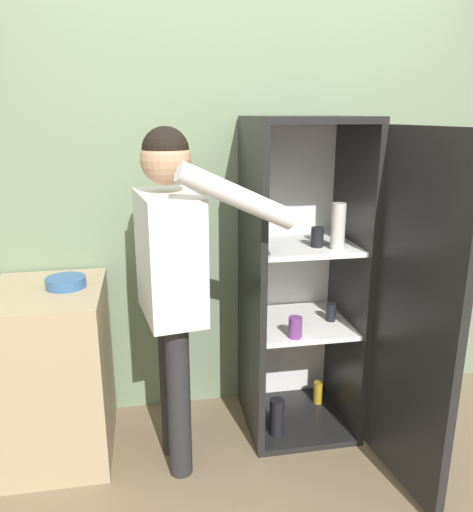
% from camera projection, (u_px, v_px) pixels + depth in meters
% --- Properties ---
extents(ground_plane, '(12.00, 12.00, 0.00)m').
position_uv_depth(ground_plane, '(280.00, 504.00, 2.33)').
color(ground_plane, '#7A664C').
extents(wall_back, '(7.00, 0.06, 2.55)m').
position_uv_depth(wall_back, '(241.00, 199.00, 2.90)').
color(wall_back, gray).
rests_on(wall_back, ground_plane).
extents(refrigerator, '(0.70, 1.18, 1.75)m').
position_uv_depth(refrigerator, '(321.00, 287.00, 2.66)').
color(refrigerator, black).
rests_on(refrigerator, ground_plane).
extents(person, '(0.72, 0.59, 1.71)m').
position_uv_depth(person, '(172.00, 264.00, 2.33)').
color(person, '#262628').
rests_on(person, ground_plane).
extents(counter, '(0.55, 0.65, 0.92)m').
position_uv_depth(counter, '(54.00, 373.00, 2.60)').
color(counter, tan).
rests_on(counter, ground_plane).
extents(bowl, '(0.20, 0.20, 0.05)m').
position_uv_depth(bowl, '(66.00, 282.00, 2.50)').
color(bowl, '#335B8E').
rests_on(bowl, counter).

